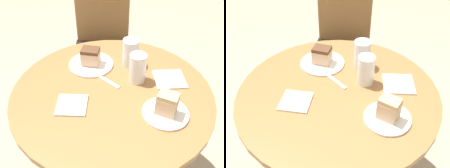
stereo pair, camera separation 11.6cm
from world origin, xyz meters
The scene contains 11 objects.
table centered at (0.00, 0.00, 0.54)m, with size 0.91×0.91×0.73m.
chair centered at (0.01, 0.81, 0.49)m, with size 0.47×0.48×0.93m.
plate_near centered at (-0.09, 0.21, 0.74)m, with size 0.23×0.23×0.01m.
plate_far centered at (0.20, -0.17, 0.74)m, with size 0.19×0.19×0.01m.
cake_slice_near centered at (-0.09, 0.21, 0.79)m, with size 0.10×0.09×0.09m.
cake_slice_far centered at (0.20, -0.17, 0.79)m, with size 0.10×0.10×0.10m.
glass_lemonade centered at (0.12, 0.20, 0.80)m, with size 0.08×0.08×0.14m.
glass_water centered at (0.13, 0.07, 0.80)m, with size 0.08×0.08×0.14m.
napkin_stack centered at (0.28, 0.05, 0.74)m, with size 0.15×0.15×0.01m.
fork centered at (-0.03, 0.08, 0.74)m, with size 0.14×0.15×0.00m.
napkin_side centered at (-0.18, -0.08, 0.74)m, with size 0.15×0.15×0.01m.
Camera 1 is at (-0.10, -0.89, 1.52)m, focal length 42.00 mm.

